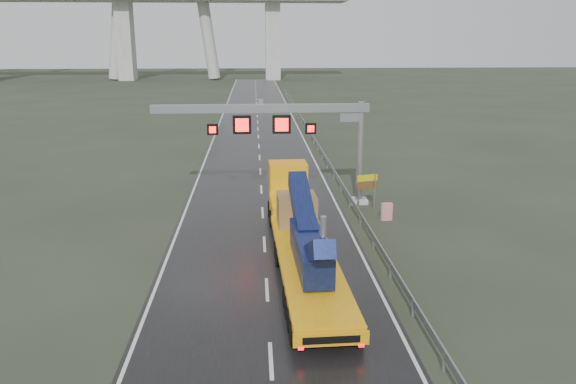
{
  "coord_description": "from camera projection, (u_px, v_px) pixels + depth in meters",
  "views": [
    {
      "loc": [
        -0.47,
        -20.16,
        11.45
      ],
      "look_at": [
        1.33,
        9.63,
        3.2
      ],
      "focal_mm": 35.0,
      "sensor_mm": 36.0,
      "label": 1
    }
  ],
  "objects": [
    {
      "name": "heavy_haul_truck",
      "position": [
        299.0,
        223.0,
        30.59
      ],
      "size": [
        3.26,
        18.59,
        4.35
      ],
      "rotation": [
        0.0,
        0.0,
        0.03
      ],
      "color": "orange",
      "rests_on": "ground"
    },
    {
      "name": "sign_gantry",
      "position": [
        292.0,
        126.0,
        38.42
      ],
      "size": [
        14.9,
        1.2,
        7.42
      ],
      "color": "#A7A7A2",
      "rests_on": "ground"
    },
    {
      "name": "striped_barrier",
      "position": [
        387.0,
        212.0,
        36.26
      ],
      "size": [
        0.7,
        0.41,
        1.13
      ],
      "primitive_type": "cube",
      "rotation": [
        0.0,
        0.0,
        0.08
      ],
      "color": "red",
      "rests_on": "ground"
    },
    {
      "name": "exit_sign_pair",
      "position": [
        367.0,
        185.0,
        37.94
      ],
      "size": [
        1.46,
        0.46,
        2.56
      ],
      "rotation": [
        0.0,
        0.0,
        0.27
      ],
      "color": "#93949B",
      "rests_on": "ground"
    },
    {
      "name": "guardrail",
      "position": [
        326.0,
        158.0,
        51.51
      ],
      "size": [
        0.2,
        140.0,
        1.4
      ],
      "primitive_type": null,
      "color": "gray",
      "rests_on": "ground"
    },
    {
      "name": "road",
      "position": [
        259.0,
        146.0,
        60.96
      ],
      "size": [
        11.0,
        200.0,
        0.02
      ],
      "primitive_type": "cube",
      "color": "black",
      "rests_on": "ground"
    },
    {
      "name": "ground",
      "position": [
        269.0,
        333.0,
        22.48
      ],
      "size": [
        400.0,
        400.0,
        0.0
      ],
      "primitive_type": "plane",
      "color": "#2A3122",
      "rests_on": "ground"
    }
  ]
}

